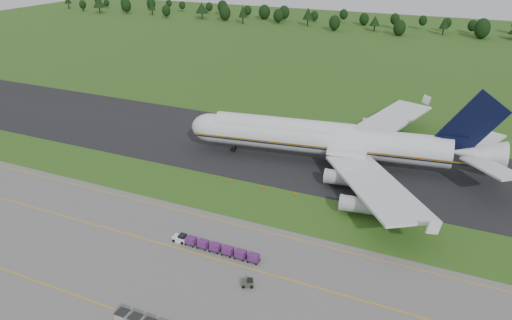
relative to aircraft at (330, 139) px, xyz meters
The scene contains 9 objects.
ground 30.33m from the aircraft, 116.80° to the right, with size 600.00×600.00×0.00m, color #2C5319.
apron 62.26m from the aircraft, 102.47° to the right, with size 300.00×52.00×0.06m, color slate.
taxiway 14.83m from the aircraft, behind, with size 300.00×40.00×0.08m, color black.
apron_markings 55.46m from the aircraft, 104.05° to the right, with size 300.00×30.20×0.01m.
tree_line 193.22m from the aircraft, 92.87° to the left, with size 526.00×23.66×11.76m.
aircraft is the anchor object (origin of this frame).
baggage_train 47.26m from the aircraft, 98.94° to the right, with size 17.64×1.60×1.54m.
utility_cart 53.22m from the aircraft, 87.14° to the right, with size 2.23×1.85×1.06m.
edge_markers 23.07m from the aircraft, 115.04° to the right, with size 16.77×0.30×0.60m.
Camera 1 is at (44.96, -85.75, 52.53)m, focal length 35.00 mm.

